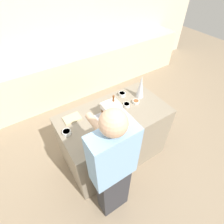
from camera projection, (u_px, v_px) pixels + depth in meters
name	position (u px, v px, depth m)	size (l,w,h in m)	color
ground_plane	(114.00, 154.00, 2.92)	(12.00, 12.00, 0.00)	gray
wall_back	(50.00, 32.00, 3.38)	(8.00, 0.05, 2.60)	beige
back_cabinet_block	(65.00, 77.00, 3.77)	(6.00, 0.60, 0.91)	beige
kitchen_island	(114.00, 137.00, 2.60)	(1.46, 0.80, 0.94)	gray
baking_tray	(111.00, 118.00, 2.22)	(0.47, 0.32, 0.01)	#B2B2BC
gingerbread_house	(111.00, 111.00, 2.13)	(0.21, 0.18, 0.32)	brown
decorative_tree	(141.00, 87.00, 2.42)	(0.11, 0.11, 0.34)	silver
candy_bowl_beside_tree	(122.00, 94.00, 2.53)	(0.10, 0.10, 0.05)	silver
candy_bowl_near_tray_right	(136.00, 102.00, 2.42)	(0.09, 0.09, 0.04)	silver
candy_bowl_front_corner	(67.00, 132.00, 2.02)	(0.10, 0.10, 0.05)	white
candy_bowl_far_right	(127.00, 105.00, 2.37)	(0.09, 0.09, 0.04)	silver
cookbook	(72.00, 118.00, 2.21)	(0.22, 0.15, 0.02)	#CCB78C
mug	(88.00, 143.00, 1.89)	(0.09, 0.09, 0.09)	white
person	(113.00, 171.00, 1.76)	(0.45, 0.56, 1.71)	#333338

